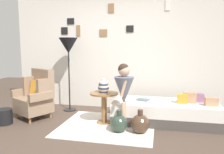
{
  "coord_description": "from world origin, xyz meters",
  "views": [
    {
      "loc": [
        1.03,
        -3.03,
        1.4
      ],
      "look_at": [
        0.15,
        0.95,
        0.85
      ],
      "focal_mm": 35.42,
      "sensor_mm": 36.0,
      "label": 1
    }
  ],
  "objects_px": {
    "book_on_daybed": "(143,100)",
    "magazine_basket": "(4,117)",
    "demijohn_near": "(119,123)",
    "armchair": "(36,96)",
    "side_table": "(104,102)",
    "floor_lamp": "(68,48)",
    "demijohn_far": "(140,124)",
    "person_child": "(124,88)",
    "daybed": "(165,112)",
    "vase_striped": "(103,87)"
  },
  "relations": [
    {
      "from": "vase_striped",
      "to": "demijohn_far",
      "type": "xyz_separation_m",
      "value": [
        0.72,
        -0.38,
        -0.52
      ]
    },
    {
      "from": "floor_lamp",
      "to": "person_child",
      "type": "xyz_separation_m",
      "value": [
        1.37,
        -0.88,
        -0.66
      ]
    },
    {
      "from": "armchair",
      "to": "magazine_basket",
      "type": "xyz_separation_m",
      "value": [
        -0.36,
        -0.49,
        -0.3
      ]
    },
    {
      "from": "floor_lamp",
      "to": "demijohn_near",
      "type": "bearing_deg",
      "value": -38.13
    },
    {
      "from": "demijohn_near",
      "to": "book_on_daybed",
      "type": "bearing_deg",
      "value": 62.64
    },
    {
      "from": "person_child",
      "to": "demijohn_far",
      "type": "height_order",
      "value": "person_child"
    },
    {
      "from": "person_child",
      "to": "demijohn_near",
      "type": "xyz_separation_m",
      "value": [
        -0.05,
        -0.15,
        -0.57
      ]
    },
    {
      "from": "floor_lamp",
      "to": "side_table",
      "type": "bearing_deg",
      "value": -33.96
    },
    {
      "from": "book_on_daybed",
      "to": "daybed",
      "type": "bearing_deg",
      "value": -2.93
    },
    {
      "from": "daybed",
      "to": "demijohn_far",
      "type": "bearing_deg",
      "value": -123.35
    },
    {
      "from": "side_table",
      "to": "person_child",
      "type": "relative_size",
      "value": 0.51
    },
    {
      "from": "book_on_daybed",
      "to": "magazine_basket",
      "type": "xyz_separation_m",
      "value": [
        -2.46,
        -0.73,
        -0.28
      ]
    },
    {
      "from": "floor_lamp",
      "to": "book_on_daybed",
      "type": "height_order",
      "value": "floor_lamp"
    },
    {
      "from": "vase_striped",
      "to": "demijohn_far",
      "type": "bearing_deg",
      "value": -27.66
    },
    {
      "from": "vase_striped",
      "to": "book_on_daybed",
      "type": "relative_size",
      "value": 1.18
    },
    {
      "from": "floor_lamp",
      "to": "demijohn_near",
      "type": "distance_m",
      "value": 2.08
    },
    {
      "from": "side_table",
      "to": "vase_striped",
      "type": "height_order",
      "value": "vase_striped"
    },
    {
      "from": "demijohn_near",
      "to": "floor_lamp",
      "type": "bearing_deg",
      "value": 141.87
    },
    {
      "from": "armchair",
      "to": "side_table",
      "type": "height_order",
      "value": "armchair"
    },
    {
      "from": "demijohn_near",
      "to": "magazine_basket",
      "type": "relative_size",
      "value": 1.34
    },
    {
      "from": "person_child",
      "to": "magazine_basket",
      "type": "bearing_deg",
      "value": -174.07
    },
    {
      "from": "book_on_daybed",
      "to": "demijohn_near",
      "type": "relative_size",
      "value": 0.59
    },
    {
      "from": "vase_striped",
      "to": "armchair",
      "type": "bearing_deg",
      "value": 179.67
    },
    {
      "from": "book_on_daybed",
      "to": "person_child",
      "type": "bearing_deg",
      "value": -119.46
    },
    {
      "from": "floor_lamp",
      "to": "daybed",
      "type": "bearing_deg",
      "value": -10.95
    },
    {
      "from": "armchair",
      "to": "demijohn_far",
      "type": "bearing_deg",
      "value": -10.33
    },
    {
      "from": "floor_lamp",
      "to": "armchair",
      "type": "bearing_deg",
      "value": -125.47
    },
    {
      "from": "floor_lamp",
      "to": "magazine_basket",
      "type": "xyz_separation_m",
      "value": [
        -0.81,
        -1.11,
        -1.24
      ]
    },
    {
      "from": "demijohn_near",
      "to": "demijohn_far",
      "type": "xyz_separation_m",
      "value": [
        0.35,
        0.03,
        0.01
      ]
    },
    {
      "from": "demijohn_far",
      "to": "magazine_basket",
      "type": "bearing_deg",
      "value": -177.51
    },
    {
      "from": "person_child",
      "to": "demijohn_far",
      "type": "relative_size",
      "value": 2.87
    },
    {
      "from": "side_table",
      "to": "floor_lamp",
      "type": "xyz_separation_m",
      "value": [
        -0.96,
        0.65,
        0.98
      ]
    },
    {
      "from": "daybed",
      "to": "demijohn_near",
      "type": "height_order",
      "value": "daybed"
    },
    {
      "from": "floor_lamp",
      "to": "demijohn_far",
      "type": "distance_m",
      "value": 2.29
    },
    {
      "from": "side_table",
      "to": "magazine_basket",
      "type": "height_order",
      "value": "side_table"
    },
    {
      "from": "floor_lamp",
      "to": "magazine_basket",
      "type": "relative_size",
      "value": 5.72
    },
    {
      "from": "vase_striped",
      "to": "demijohn_near",
      "type": "height_order",
      "value": "vase_striped"
    },
    {
      "from": "daybed",
      "to": "side_table",
      "type": "distance_m",
      "value": 1.14
    },
    {
      "from": "side_table",
      "to": "demijohn_far",
      "type": "xyz_separation_m",
      "value": [
        0.7,
        -0.35,
        -0.24
      ]
    },
    {
      "from": "armchair",
      "to": "side_table",
      "type": "distance_m",
      "value": 1.4
    },
    {
      "from": "armchair",
      "to": "vase_striped",
      "type": "relative_size",
      "value": 3.75
    },
    {
      "from": "daybed",
      "to": "magazine_basket",
      "type": "height_order",
      "value": "daybed"
    },
    {
      "from": "person_child",
      "to": "magazine_basket",
      "type": "xyz_separation_m",
      "value": [
        -2.18,
        -0.23,
        -0.58
      ]
    },
    {
      "from": "armchair",
      "to": "vase_striped",
      "type": "bearing_deg",
      "value": -0.33
    },
    {
      "from": "book_on_daybed",
      "to": "magazine_basket",
      "type": "bearing_deg",
      "value": -163.45
    },
    {
      "from": "daybed",
      "to": "vase_striped",
      "type": "relative_size",
      "value": 7.38
    },
    {
      "from": "vase_striped",
      "to": "magazine_basket",
      "type": "bearing_deg",
      "value": -164.6
    },
    {
      "from": "demijohn_near",
      "to": "magazine_basket",
      "type": "height_order",
      "value": "demijohn_near"
    },
    {
      "from": "vase_striped",
      "to": "magazine_basket",
      "type": "relative_size",
      "value": 0.92
    },
    {
      "from": "armchair",
      "to": "book_on_daybed",
      "type": "relative_size",
      "value": 4.41
    }
  ]
}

